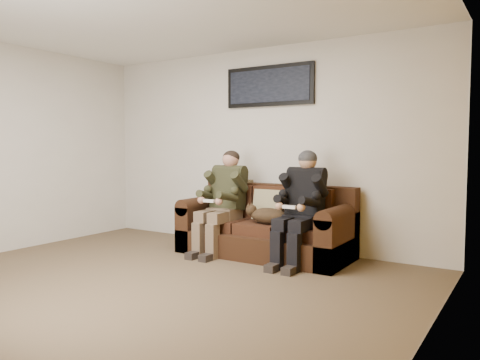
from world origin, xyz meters
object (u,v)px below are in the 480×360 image
Objects in this scene: person_right at (301,201)px; person_left at (223,196)px; cat at (267,215)px; framed_poster at (269,86)px; sofa at (267,229)px.

person_left is at bearing -179.98° from person_right.
framed_poster reaches higher than cat.
sofa is at bearing 118.64° from cat.
framed_poster is at bearing 142.32° from person_right.
person_right is 1.94× the size of cat.
sofa is 1.62× the size of person_right.
cat is at bearing -61.36° from sofa.
framed_poster is at bearing 59.67° from person_left.
person_right is at bearing 0.02° from person_left.
framed_poster is (-0.73, 0.56, 1.39)m from person_right.
framed_poster is at bearing 117.01° from sofa.
person_right is at bearing -37.68° from framed_poster.
framed_poster is (-0.31, 0.59, 1.59)m from cat.
cat is 0.53× the size of framed_poster.
framed_poster is (0.33, 0.56, 1.39)m from person_left.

